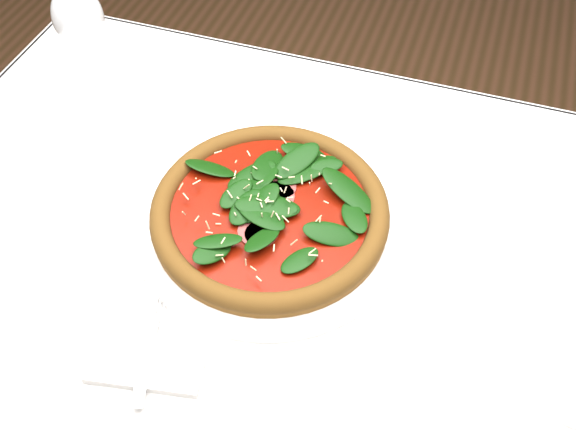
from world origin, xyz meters
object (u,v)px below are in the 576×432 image
(wine_glass, at_px, (79,20))
(napkin, at_px, (147,364))
(pizza, at_px, (270,208))
(plate, at_px, (270,219))

(wine_glass, height_order, napkin, wine_glass)
(pizza, distance_m, wine_glass, 0.44)
(plate, xyz_separation_m, pizza, (0.00, 0.00, 0.02))
(napkin, bearing_deg, pizza, 75.79)
(plate, height_order, napkin, plate)
(pizza, distance_m, napkin, 0.27)
(plate, xyz_separation_m, napkin, (-0.07, -0.26, -0.00))
(pizza, xyz_separation_m, wine_glass, (-0.39, 0.19, 0.11))
(plate, distance_m, pizza, 0.02)
(wine_glass, xyz_separation_m, napkin, (0.32, -0.45, -0.13))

